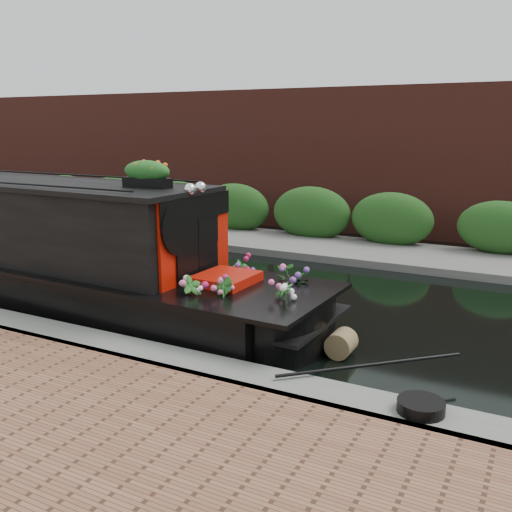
% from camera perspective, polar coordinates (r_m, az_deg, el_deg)
% --- Properties ---
extents(ground, '(80.00, 80.00, 0.00)m').
position_cam_1_polar(ground, '(10.57, -4.99, -3.45)').
color(ground, black).
rests_on(ground, ground).
extents(near_bank_coping, '(40.00, 0.60, 0.50)m').
position_cam_1_polar(near_bank_coping, '(8.15, -17.75, -9.11)').
color(near_bank_coping, slate).
rests_on(near_bank_coping, ground).
extents(far_bank_path, '(40.00, 2.40, 0.34)m').
position_cam_1_polar(far_bank_path, '(14.17, 4.20, 0.79)').
color(far_bank_path, '#61615D').
rests_on(far_bank_path, ground).
extents(far_hedge, '(40.00, 1.10, 2.80)m').
position_cam_1_polar(far_hedge, '(14.99, 5.58, 1.43)').
color(far_hedge, '#204B19').
rests_on(far_hedge, ground).
extents(far_brick_wall, '(40.00, 1.00, 8.00)m').
position_cam_1_polar(far_brick_wall, '(16.92, 8.29, 2.68)').
color(far_brick_wall, '#59261E').
rests_on(far_brick_wall, ground).
extents(narrowboat, '(11.47, 2.39, 2.68)m').
position_cam_1_polar(narrowboat, '(11.04, -23.14, 0.51)').
color(narrowboat, black).
rests_on(narrowboat, ground).
extents(rope_fender, '(0.35, 0.37, 0.35)m').
position_cam_1_polar(rope_fender, '(7.66, 8.53, -8.65)').
color(rope_fender, brown).
rests_on(rope_fender, ground).
extents(coiled_mooring_rope, '(0.46, 0.46, 0.12)m').
position_cam_1_polar(coiled_mooring_rope, '(5.94, 16.17, -14.25)').
color(coiled_mooring_rope, black).
rests_on(coiled_mooring_rope, near_bank_coping).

